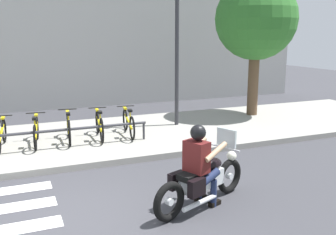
# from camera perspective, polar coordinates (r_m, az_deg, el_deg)

# --- Properties ---
(ground_plane) EXTENTS (48.00, 48.00, 0.00)m
(ground_plane) POSITION_cam_1_polar(r_m,az_deg,el_deg) (6.51, -15.22, -14.46)
(ground_plane) COLOR #38383D
(sidewalk) EXTENTS (24.00, 4.40, 0.15)m
(sidewalk) POSITION_cam_1_polar(r_m,az_deg,el_deg) (10.58, -18.41, -3.77)
(sidewalk) COLOR gray
(sidewalk) RESTS_ON ground
(motorcycle) EXTENTS (2.10, 1.01, 1.24)m
(motorcycle) POSITION_cam_1_polar(r_m,az_deg,el_deg) (6.63, 5.11, -9.18)
(motorcycle) COLOR black
(motorcycle) RESTS_ON ground
(rider) EXTENTS (0.75, 0.69, 1.44)m
(rider) POSITION_cam_1_polar(r_m,az_deg,el_deg) (6.45, 4.70, -6.31)
(rider) COLOR #591919
(rider) RESTS_ON ground
(bicycle_3) EXTENTS (0.48, 1.67, 0.75)m
(bicycle_3) POSITION_cam_1_polar(r_m,az_deg,el_deg) (10.21, -23.43, -2.31)
(bicycle_3) COLOR black
(bicycle_3) RESTS_ON sidewalk
(bicycle_4) EXTENTS (0.48, 1.70, 0.75)m
(bicycle_4) POSITION_cam_1_polar(r_m,az_deg,el_deg) (10.22, -18.93, -1.92)
(bicycle_4) COLOR black
(bicycle_4) RESTS_ON sidewalk
(bicycle_5) EXTENTS (0.48, 1.61, 0.80)m
(bicycle_5) POSITION_cam_1_polar(r_m,az_deg,el_deg) (10.28, -14.47, -1.46)
(bicycle_5) COLOR black
(bicycle_5) RESTS_ON sidewalk
(bicycle_6) EXTENTS (0.48, 1.66, 0.78)m
(bicycle_6) POSITION_cam_1_polar(r_m,az_deg,el_deg) (10.42, -10.10, -1.12)
(bicycle_6) COLOR black
(bicycle_6) RESTS_ON sidewalk
(bicycle_7) EXTENTS (0.48, 1.67, 0.76)m
(bicycle_7) POSITION_cam_1_polar(r_m,az_deg,el_deg) (10.62, -5.86, -0.77)
(bicycle_7) COLOR black
(bicycle_7) RESTS_ON sidewalk
(bike_rack) EXTENTS (6.23, 0.07, 0.49)m
(bike_rack) POSITION_cam_1_polar(r_m,az_deg,el_deg) (9.64, -21.12, -2.40)
(bike_rack) COLOR #333338
(bike_rack) RESTS_ON sidewalk
(street_lamp) EXTENTS (0.28, 0.28, 4.63)m
(street_lamp) POSITION_cam_1_polar(r_m,az_deg,el_deg) (11.57, 1.34, 11.76)
(street_lamp) COLOR #2D2D33
(street_lamp) RESTS_ON ground
(tree_near_rack) EXTENTS (2.71, 2.71, 4.72)m
(tree_near_rack) POSITION_cam_1_polar(r_m,az_deg,el_deg) (13.43, 12.89, 13.89)
(tree_near_rack) COLOR brown
(tree_near_rack) RESTS_ON ground
(building_backdrop) EXTENTS (24.00, 1.20, 6.15)m
(building_backdrop) POSITION_cam_1_polar(r_m,az_deg,el_deg) (15.90, -20.80, 12.17)
(building_backdrop) COLOR gray
(building_backdrop) RESTS_ON ground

